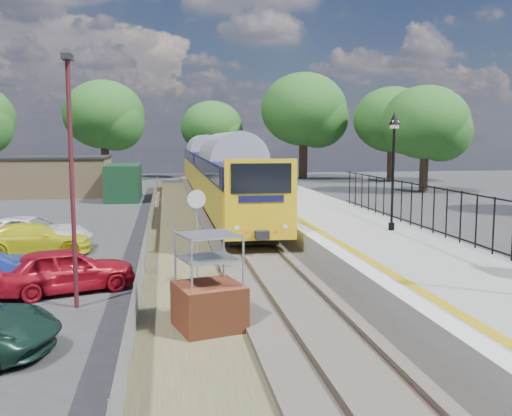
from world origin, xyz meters
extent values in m
plane|color=#2D2D30|center=(0.00, 0.00, 0.00)|extent=(120.00, 120.00, 0.00)
cube|color=#473F38|center=(0.00, 10.00, 0.10)|extent=(3.40, 80.00, 0.20)
cube|color=#4C472D|center=(-2.90, 8.00, 0.03)|extent=(2.60, 70.00, 0.06)
cube|color=brown|center=(-0.72, 10.00, 0.22)|extent=(0.07, 80.00, 0.14)
cube|color=brown|center=(0.72, 10.00, 0.22)|extent=(0.07, 80.00, 0.14)
cube|color=gray|center=(4.20, 8.00, 0.45)|extent=(5.00, 70.00, 0.90)
cube|color=silver|center=(1.95, 8.00, 0.91)|extent=(0.50, 70.00, 0.01)
cube|color=gold|center=(2.45, 8.00, 0.91)|extent=(0.30, 70.00, 0.01)
cylinder|color=black|center=(5.30, 6.00, 1.05)|extent=(0.24, 0.24, 0.30)
cylinder|color=black|center=(5.30, 6.00, 2.90)|extent=(0.10, 0.10, 3.70)
cube|color=black|center=(5.30, 6.00, 4.85)|extent=(0.08, 0.08, 0.30)
cube|color=beige|center=(5.30, 6.00, 5.02)|extent=(0.26, 0.26, 0.30)
cone|color=black|center=(5.30, 6.00, 5.25)|extent=(0.44, 0.44, 0.50)
cube|color=black|center=(6.55, 2.50, 2.65)|extent=(0.05, 26.00, 0.05)
cube|color=tan|center=(-12.00, 32.00, 1.50)|extent=(8.00, 6.00, 3.00)
cube|color=black|center=(-12.00, 32.00, 3.05)|extent=(8.20, 6.20, 0.15)
cube|color=#12331C|center=(-6.50, 28.00, 1.30)|extent=(2.40, 6.00, 2.60)
cylinder|color=#332319|center=(-10.00, 50.00, 1.92)|extent=(0.88, 0.88, 3.85)
ellipsoid|color=#1E501A|center=(-10.00, 50.00, 7.15)|extent=(8.80, 8.80, 7.48)
cylinder|color=#332319|center=(2.00, 52.00, 1.57)|extent=(0.72, 0.72, 3.15)
ellipsoid|color=#1E501A|center=(2.00, 52.00, 5.85)|extent=(7.20, 7.20, 6.12)
cylinder|color=#332319|center=(12.00, 48.00, 2.10)|extent=(0.96, 0.96, 4.20)
ellipsoid|color=#1E501A|center=(12.00, 48.00, 7.80)|extent=(9.60, 9.60, 8.16)
cylinder|color=#332319|center=(20.00, 42.00, 1.75)|extent=(0.80, 0.80, 3.50)
ellipsoid|color=#1E501A|center=(20.00, 42.00, 6.50)|extent=(8.00, 8.00, 6.80)
cylinder|color=#332319|center=(18.00, 30.00, 1.57)|extent=(0.72, 0.72, 3.15)
ellipsoid|color=#1E501A|center=(18.00, 30.00, 5.85)|extent=(7.20, 7.20, 6.12)
cube|color=gold|center=(0.00, 15.60, 1.69)|extent=(2.80, 20.00, 1.90)
cube|color=#10103A|center=(0.00, 15.60, 2.99)|extent=(2.82, 20.00, 0.90)
cube|color=black|center=(0.00, 15.60, 2.99)|extent=(2.82, 18.00, 0.70)
cube|color=black|center=(0.00, 15.60, 0.51)|extent=(2.00, 18.00, 0.45)
cube|color=gold|center=(0.00, 36.20, 1.69)|extent=(2.80, 20.00, 1.90)
cube|color=#10103A|center=(0.00, 36.20, 2.99)|extent=(2.82, 20.00, 0.90)
cube|color=black|center=(0.00, 36.20, 2.99)|extent=(2.82, 18.00, 0.70)
cube|color=black|center=(0.00, 36.20, 0.51)|extent=(2.00, 18.00, 0.45)
cube|color=black|center=(0.00, 5.39, 3.04)|extent=(2.24, 0.04, 1.10)
cube|color=brown|center=(-2.50, -2.11, 0.56)|extent=(1.78, 1.78, 1.11)
cylinder|color=#999EA3|center=(-2.50, 2.83, 1.29)|extent=(0.06, 0.06, 2.59)
cylinder|color=silver|center=(-2.50, 2.78, 2.59)|extent=(0.57, 0.16, 0.58)
cylinder|color=#501A1E|center=(-5.85, 0.29, 3.24)|extent=(0.12, 0.12, 6.48)
cube|color=black|center=(-5.85, 0.29, 6.52)|extent=(0.25, 0.50, 0.15)
imported|color=#A50F1E|center=(-6.37, 1.93, 0.67)|extent=(4.25, 2.87, 1.34)
imported|color=yellow|center=(-8.49, 7.77, 0.61)|extent=(4.37, 2.11, 1.23)
imported|color=white|center=(-8.88, 8.71, 0.68)|extent=(5.07, 2.62, 1.37)
camera|label=1|loc=(-3.45, -15.03, 4.46)|focal=40.00mm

